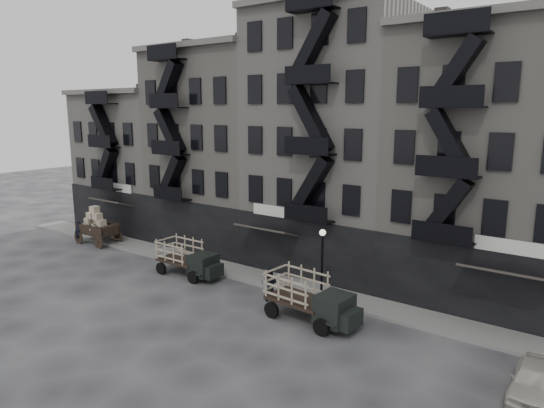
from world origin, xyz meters
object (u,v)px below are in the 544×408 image
Objects in this scene: wagon at (97,222)px; stake_truck_east at (310,295)px; stake_truck_west at (188,256)px; pedestrian_west at (79,232)px; pedestrian_mid at (269,284)px; car_east at (534,381)px; horse at (93,232)px.

stake_truck_east is (21.85, -2.46, -0.30)m from wagon.
stake_truck_west is at bearing -8.22° from wagon.
pedestrian_west is at bearing -141.26° from wagon.
car_east is at bearing 150.81° from pedestrian_mid.
stake_truck_west is 6.83m from pedestrian_mid.
horse is 1.09m from pedestrian_west.
car_east is 2.01× the size of pedestrian_west.
pedestrian_west is at bearing -179.35° from stake_truck_east.
wagon is at bearing -52.03° from horse.
horse is at bearing 174.97° from stake_truck_west.
stake_truck_west reaches higher than car_east.
horse is 0.58× the size of car_east.
pedestrian_mid is (-3.31, 1.00, -0.45)m from stake_truck_east.
stake_truck_east is 3.49m from pedestrian_mid.
wagon is at bearing 19.52° from pedestrian_west.
wagon is 18.61m from pedestrian_mid.
stake_truck_west is 1.25× the size of car_east.
horse is at bearing 178.40° from stake_truck_east.
stake_truck_east is at bearing 140.83° from pedestrian_mid.
pedestrian_mid is (-13.70, 1.64, 0.36)m from car_east.
horse is at bearing -26.37° from pedestrian_mid.
stake_truck_west is 20.62m from car_east.
horse is 12.17m from stake_truck_west.
car_east is 33.41m from pedestrian_west.
stake_truck_east is (22.24, -2.33, 0.53)m from horse.
stake_truck_east is 10.44m from car_east.
stake_truck_west reaches higher than horse.
stake_truck_west reaches higher than pedestrian_west.
stake_truck_east is 2.75× the size of pedestrian_west.
pedestrian_west is 0.94× the size of pedestrian_mid.
stake_truck_east is at bearing 175.73° from car_east.
stake_truck_west is at bearing -74.94° from horse.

